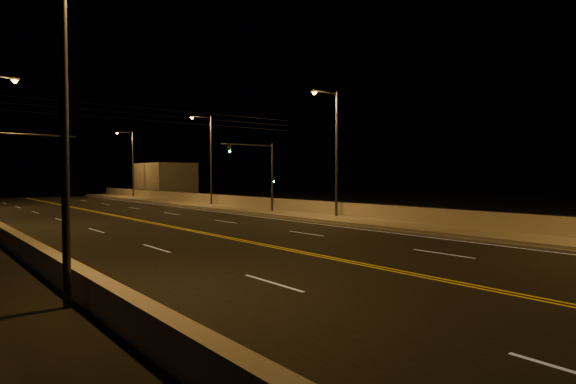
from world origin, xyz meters
TOP-DOWN VIEW (x-y plane):
  - road at (0.00, 20.00)m, footprint 18.00×120.00m
  - sidewalk at (10.80, 20.00)m, footprint 3.60×120.00m
  - curb at (8.93, 20.00)m, footprint 0.14×120.00m
  - parapet_wall at (12.45, 20.00)m, footprint 0.30×120.00m
  - jersey_barrier at (-9.70, 20.00)m, footprint 0.45×120.00m
  - distant_building_right at (16.50, 66.23)m, footprint 6.00×10.00m
  - parapet_rail at (12.45, 20.00)m, footprint 0.06×120.00m
  - lane_markings at (0.00, 19.93)m, footprint 17.32×116.00m
  - streetlight_1 at (11.53, 24.59)m, footprint 2.55×0.28m
  - streetlight_2 at (11.53, 43.64)m, footprint 2.55×0.28m
  - streetlight_3 at (11.53, 66.36)m, footprint 2.55×0.28m
  - streetlight_4 at (-9.93, 11.61)m, footprint 2.55×0.28m
  - traffic_signal_right at (9.99, 31.63)m, footprint 5.11×0.31m
  - traffic_signal_left at (-8.79, 31.63)m, footprint 5.11×0.31m
  - overhead_wires at (0.00, 29.50)m, footprint 22.00×0.03m

SIDE VIEW (x-z plane):
  - road at x=0.00m, z-range 0.00..0.02m
  - lane_markings at x=0.00m, z-range 0.02..0.02m
  - curb at x=8.93m, z-range 0.00..0.15m
  - sidewalk at x=10.80m, z-range 0.00..0.30m
  - jersey_barrier at x=-9.70m, z-range 0.00..0.84m
  - parapet_wall at x=12.45m, z-range 0.30..1.30m
  - parapet_rail at x=12.45m, z-range 1.30..1.36m
  - distant_building_right at x=16.50m, z-range 0.00..5.15m
  - traffic_signal_right at x=9.99m, z-range 0.81..6.87m
  - traffic_signal_left at x=-8.79m, z-range 0.81..6.87m
  - streetlight_1 at x=11.53m, z-range 0.72..10.31m
  - streetlight_2 at x=11.53m, z-range 0.72..10.31m
  - streetlight_3 at x=11.53m, z-range 0.72..10.31m
  - streetlight_4 at x=-9.93m, z-range 0.72..10.31m
  - overhead_wires at x=0.00m, z-range 6.98..7.81m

